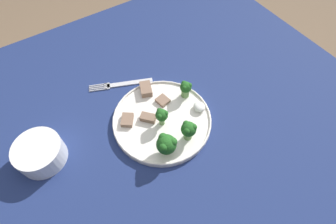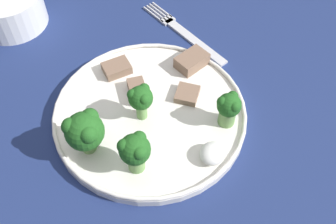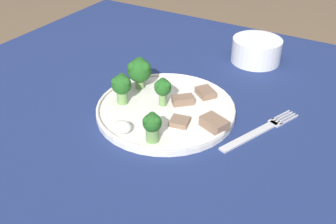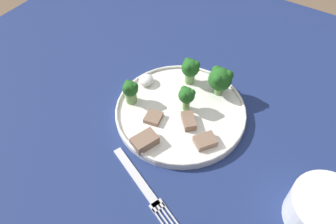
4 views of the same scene
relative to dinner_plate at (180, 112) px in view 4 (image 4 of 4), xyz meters
name	(u,v)px [view 4 (image 4 of 4)]	position (x,y,z in m)	size (l,w,h in m)	color
table	(161,132)	(0.00, -0.05, -0.11)	(1.11, 1.14, 0.78)	navy
dinner_plate	(180,112)	(0.00, 0.00, 0.00)	(0.27, 0.27, 0.02)	white
fork	(143,187)	(0.18, 0.03, -0.01)	(0.09, 0.19, 0.00)	silver
cream_bowl	(324,212)	(0.07, 0.31, 0.02)	(0.12, 0.12, 0.06)	white
broccoli_floret_near_rim_left	(187,96)	(-0.01, 0.01, 0.04)	(0.03, 0.03, 0.06)	#709E56
broccoli_floret_center_left	(220,79)	(-0.09, 0.04, 0.04)	(0.05, 0.05, 0.07)	#709E56
broccoli_floret_back_left	(190,69)	(-0.09, -0.03, 0.04)	(0.04, 0.04, 0.06)	#709E56
broccoli_floret_front_left	(130,90)	(0.03, -0.10, 0.04)	(0.03, 0.03, 0.05)	#709E56
meat_slice_front_slice	(189,121)	(0.02, 0.03, 0.01)	(0.05, 0.05, 0.02)	#846651
meat_slice_middle_slice	(153,118)	(0.05, -0.03, 0.01)	(0.04, 0.04, 0.01)	#846651
meat_slice_rear_slice	(145,141)	(0.11, -0.01, 0.01)	(0.06, 0.05, 0.02)	#846651
meat_slice_edge_slice	(205,141)	(0.04, 0.08, 0.01)	(0.05, 0.05, 0.01)	#846651
sauce_dollop	(146,80)	(-0.03, -0.11, 0.01)	(0.04, 0.03, 0.02)	white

